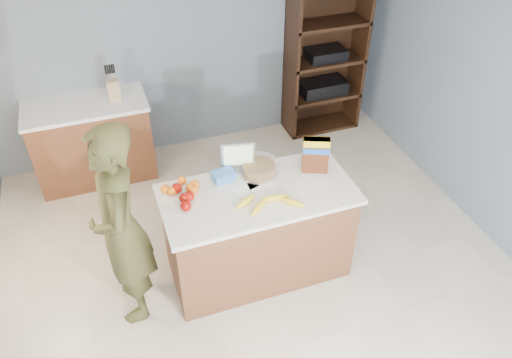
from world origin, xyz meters
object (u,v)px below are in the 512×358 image
object	(u,v)px
counter_peninsula	(258,236)
person	(121,229)
cereal_box	(316,153)
shelving_unit	(323,61)
tv	(238,155)

from	to	relation	value
counter_peninsula	person	xyz separation A→B (m)	(-1.09, -0.03, 0.46)
person	cereal_box	world-z (taller)	person
shelving_unit	tv	distance (m)	2.37
counter_peninsula	tv	xyz separation A→B (m)	(-0.06, 0.32, 0.64)
counter_peninsula	tv	bearing A→B (deg)	100.63
counter_peninsula	shelving_unit	xyz separation A→B (m)	(1.55, 2.05, 0.45)
counter_peninsula	person	bearing A→B (deg)	-178.65
shelving_unit	cereal_box	distance (m)	2.20
tv	cereal_box	size ratio (longest dim) A/B	0.88
tv	counter_peninsula	bearing A→B (deg)	-79.37
counter_peninsula	shelving_unit	distance (m)	2.61
person	cereal_box	size ratio (longest dim) A/B	5.46
shelving_unit	tv	xyz separation A→B (m)	(-1.61, -1.73, 0.19)
cereal_box	counter_peninsula	bearing A→B (deg)	-168.56
shelving_unit	cereal_box	bearing A→B (deg)	-117.51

